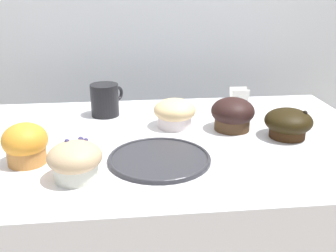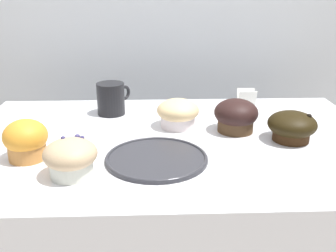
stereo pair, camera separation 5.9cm
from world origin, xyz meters
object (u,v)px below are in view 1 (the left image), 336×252
Objects in this scene: muffin_back_left at (233,114)px; coffee_cup at (105,99)px; muffin_front_left at (175,113)px; muffin_front_right at (75,160)px; serving_plate at (159,158)px; muffin_back_right at (25,144)px; muffin_front_center at (288,123)px.

muffin_back_left is 0.35m from coffee_cup.
coffee_cup is (-0.18, 0.11, 0.01)m from muffin_front_left.
serving_plate is at bearing 20.91° from muffin_front_right.
muffin_back_left is 1.18× the size of muffin_back_right.
muffin_front_left reaches higher than muffin_front_center.
muffin_back_right is at bearing 176.17° from serving_plate.
muffin_back_right reaches higher than muffin_back_left.
muffin_front_center is 1.05× the size of muffin_front_left.
muffin_front_center is at bearing -28.36° from muffin_back_left.
muffin_front_right is at bearing -161.68° from muffin_front_center.
muffin_front_left is 0.50× the size of serving_plate.
muffin_back_left is 1.07× the size of coffee_cup.
muffin_front_left is 1.06× the size of coffee_cup.
muffin_front_center is at bearing 16.95° from serving_plate.
muffin_back_right is 0.37m from muffin_front_left.
muffin_front_left is 1.05× the size of muffin_front_right.
muffin_back_right is at bearing 143.15° from muffin_front_right.
muffin_front_center is 1.10× the size of muffin_front_right.
muffin_front_left is 0.21m from coffee_cup.
serving_plate is (0.27, -0.02, -0.04)m from muffin_back_right.
coffee_cup is 0.47× the size of serving_plate.
muffin_back_left is at bearing -14.61° from muffin_front_left.
coffee_cup reaches higher than muffin_back_right.
muffin_front_right is (0.11, -0.08, -0.00)m from muffin_back_right.
serving_plate is (0.16, 0.06, -0.03)m from muffin_front_right.
muffin_back_left reaches higher than muffin_front_center.
serving_plate is (0.12, -0.31, -0.04)m from coffee_cup.
muffin_front_center is 0.50m from muffin_front_right.
muffin_front_center is at bearing 7.59° from muffin_back_right.
coffee_cup is at bearing 148.43° from muffin_front_left.
serving_plate is at bearing -163.05° from muffin_front_center.
muffin_back_left is (-0.12, 0.06, 0.01)m from muffin_front_center.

